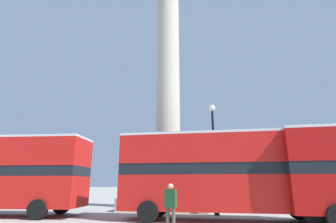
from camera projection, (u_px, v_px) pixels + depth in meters
ground_plane at (168, 209)px, 18.98m from camera, size 200.00×200.00×0.00m
monument_column at (168, 113)px, 20.87m from camera, size 5.97×5.97×21.31m
bus_c at (224, 171)px, 13.32m from camera, size 10.44×2.79×4.29m
equestrian_statue at (290, 183)px, 21.31m from camera, size 3.21×2.31×6.05m
street_lamp at (214, 152)px, 16.04m from camera, size 0.41×0.41×6.64m
pedestrian_near_lamp at (171, 203)px, 10.37m from camera, size 0.50×0.30×1.78m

